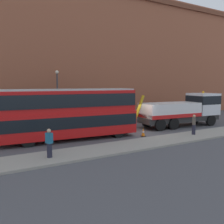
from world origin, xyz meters
TOP-DOWN VIEW (x-y plane):
  - ground_plane at (0.00, 0.00)m, footprint 120.00×120.00m
  - near_kerb at (0.00, -4.20)m, footprint 60.00×2.80m
  - building_facade at (0.00, 8.51)m, footprint 60.00×1.50m
  - recovery_tow_truck at (6.06, 0.09)m, footprint 10.23×3.37m
  - double_decker_bus at (-6.58, 0.13)m, footprint 11.18×3.45m
  - pedestrian_onlooker at (-9.46, -4.32)m, footprint 0.41×0.47m
  - pedestrian_bystander at (3.06, -3.99)m, footprint 0.48×0.45m
  - traffic_cone_near_bus at (-0.75, -1.93)m, footprint 0.36×0.36m
  - street_lamp at (-5.53, 6.31)m, footprint 0.36×0.36m

SIDE VIEW (x-z plane):
  - ground_plane at x=0.00m, z-range 0.00..0.00m
  - near_kerb at x=0.00m, z-range 0.00..0.15m
  - traffic_cone_near_bus at x=-0.75m, z-range -0.02..0.70m
  - pedestrian_onlooker at x=-9.46m, z-range 0.13..1.84m
  - pedestrian_bystander at x=3.06m, z-range 0.13..1.84m
  - recovery_tow_truck at x=6.06m, z-range -0.08..3.59m
  - double_decker_bus at x=-6.58m, z-range 0.20..4.26m
  - street_lamp at x=-5.53m, z-range 0.56..6.39m
  - building_facade at x=0.00m, z-range 0.07..16.07m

